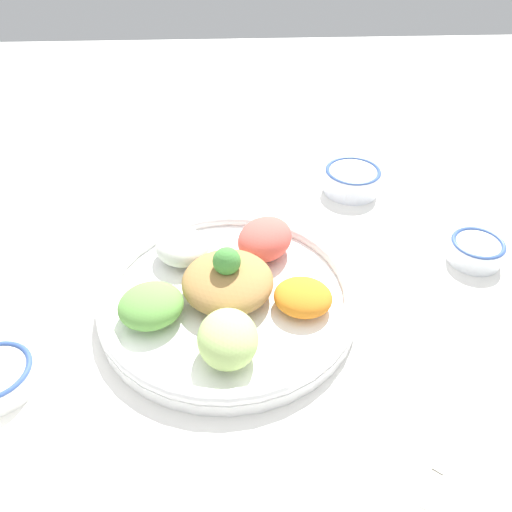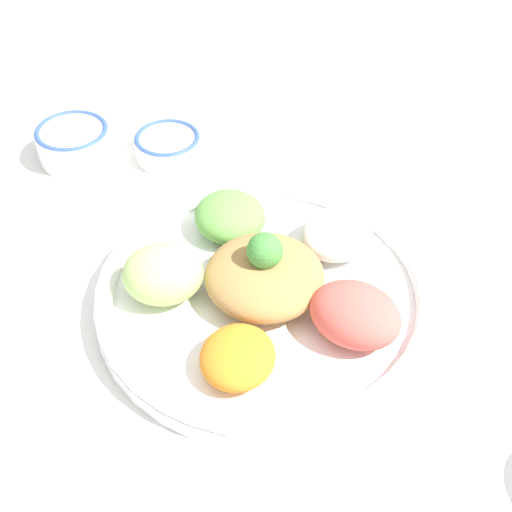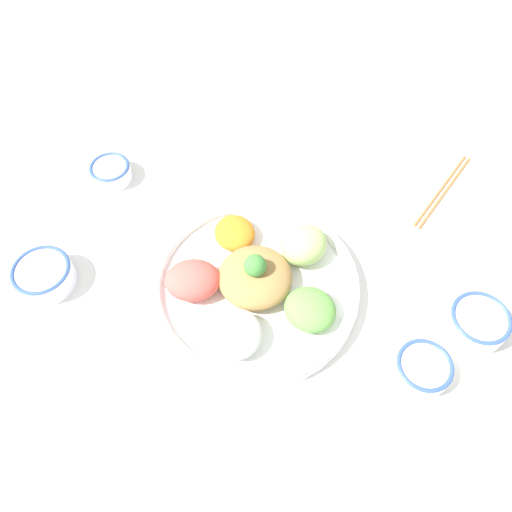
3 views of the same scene
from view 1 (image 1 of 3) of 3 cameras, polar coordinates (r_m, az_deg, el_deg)
ground_plane at (r=0.74m, az=-3.12°, el=-4.17°), size 2.40×2.40×0.00m
salad_platter at (r=0.70m, az=-3.36°, el=-4.05°), size 0.36×0.36×0.10m
rice_bowl_blue at (r=0.96m, az=10.92°, el=8.63°), size 0.10×0.10×0.05m
sauce_bowl_dark at (r=0.85m, az=23.85°, el=0.67°), size 0.08×0.08×0.04m
serving_spoon_main at (r=0.60m, az=19.96°, el=-22.19°), size 0.10×0.12×0.01m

